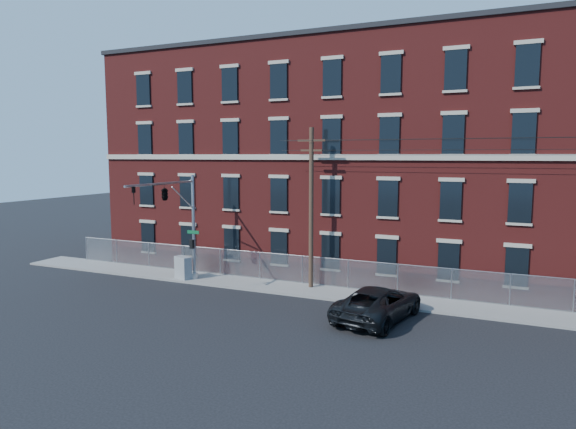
{
  "coord_description": "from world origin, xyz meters",
  "views": [
    {
      "loc": [
        13.29,
        -23.71,
        8.42
      ],
      "look_at": [
        1.13,
        4.0,
        4.88
      ],
      "focal_mm": 31.62,
      "sensor_mm": 36.0,
      "label": 1
    }
  ],
  "objects_px": {
    "traffic_signal_mast": "(172,204)",
    "utility_cabinet": "(183,268)",
    "pickup_truck": "(378,303)",
    "utility_pole_near": "(311,205)"
  },
  "relations": [
    {
      "from": "utility_cabinet",
      "to": "pickup_truck",
      "type": "bearing_deg",
      "value": 9.44
    },
    {
      "from": "traffic_signal_mast",
      "to": "pickup_truck",
      "type": "height_order",
      "value": "traffic_signal_mast"
    },
    {
      "from": "utility_pole_near",
      "to": "pickup_truck",
      "type": "distance_m",
      "value": 8.17
    },
    {
      "from": "utility_pole_near",
      "to": "utility_cabinet",
      "type": "xyz_separation_m",
      "value": [
        -8.73,
        -1.4,
        -4.47
      ]
    },
    {
      "from": "traffic_signal_mast",
      "to": "utility_pole_near",
      "type": "distance_m",
      "value": 8.7
    },
    {
      "from": "pickup_truck",
      "to": "utility_cabinet",
      "type": "bearing_deg",
      "value": -0.58
    },
    {
      "from": "pickup_truck",
      "to": "traffic_signal_mast",
      "type": "bearing_deg",
      "value": 7.3
    },
    {
      "from": "traffic_signal_mast",
      "to": "pickup_truck",
      "type": "bearing_deg",
      "value": -3.52
    },
    {
      "from": "utility_pole_near",
      "to": "pickup_truck",
      "type": "relative_size",
      "value": 1.61
    },
    {
      "from": "traffic_signal_mast",
      "to": "utility_cabinet",
      "type": "bearing_deg",
      "value": 109.77
    }
  ]
}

